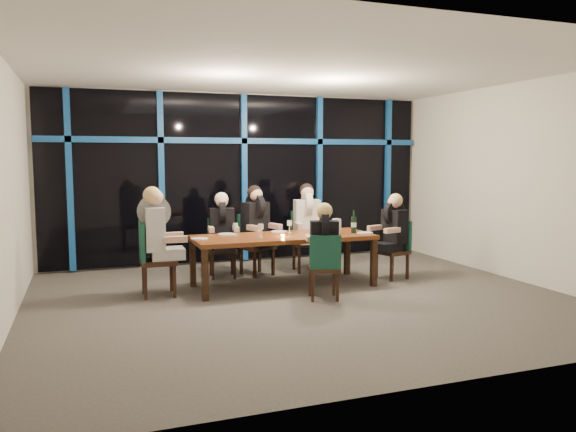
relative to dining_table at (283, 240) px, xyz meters
The scene contains 29 objects.
room 1.56m from the dining_table, 90.00° to the right, with size 7.04×7.00×3.02m.
window_wall 2.30m from the dining_table, 89.70° to the left, with size 6.86×0.43×2.94m.
dining_table is the anchor object (origin of this frame).
chair_far_left 1.21m from the dining_table, 124.74° to the left, with size 0.47×0.47×0.91m.
chair_far_mid 0.99m from the dining_table, 99.40° to the left, with size 0.58×0.58×0.97m.
chair_far_right 1.25m from the dining_table, 52.83° to the left, with size 0.51×0.51×0.99m.
chair_end_left 1.87m from the dining_table, behind, with size 0.48×0.48×1.01m.
chair_end_right 1.84m from the dining_table, ahead, with size 0.50×0.50×0.90m.
chair_near_mid 0.99m from the dining_table, 75.60° to the right, with size 0.50×0.50×0.87m.
diner_far_left 1.15m from the dining_table, 127.33° to the left, with size 0.48×0.59×0.88m.
diner_far_mid 0.93m from the dining_table, 98.48° to the left, with size 0.59×0.67×0.95m.
diner_far_right 1.20m from the dining_table, 50.79° to the left, with size 0.52×0.64×0.96m.
diner_end_left 1.80m from the dining_table, behind, with size 0.63×0.51×0.99m.
diner_end_right 1.77m from the dining_table, ahead, with size 0.60×0.51×0.88m.
diner_near_mid 0.92m from the dining_table, 73.18° to the right, with size 0.51×0.59×0.85m.
plate_far_left 0.84m from the dining_table, 155.57° to the left, with size 0.24×0.24×0.01m, color white.
plate_far_mid 0.37m from the dining_table, 81.14° to the left, with size 0.24×0.24×0.01m, color white.
plate_far_right 0.76m from the dining_table, 27.56° to the left, with size 0.24×0.24×0.01m, color white.
plate_end_left 1.22m from the dining_table, behind, with size 0.24×0.24×0.01m, color white.
plate_end_right 1.23m from the dining_table, ahead, with size 0.24×0.24×0.01m, color white.
plate_near_mid 0.54m from the dining_table, 37.53° to the right, with size 0.24×0.24×0.01m, color white.
wine_bottle 1.10m from the dining_table, ahead, with size 0.08×0.08×0.34m.
water_pitcher 0.82m from the dining_table, ahead, with size 0.14×0.12×0.22m.
tea_light 0.16m from the dining_table, 111.88° to the right, with size 0.05×0.05×0.03m, color #FFAF4C.
wine_glass_a 0.43m from the dining_table, 165.66° to the right, with size 0.07×0.07×0.19m.
wine_glass_b 0.34m from the dining_table, 50.64° to the left, with size 0.07×0.07×0.19m.
wine_glass_c 0.54m from the dining_table, ahead, with size 0.07×0.07×0.19m.
wine_glass_d 0.72m from the dining_table, 163.26° to the left, with size 0.07×0.07×0.18m.
wine_glass_e 0.94m from the dining_table, 11.44° to the left, with size 0.06×0.06×0.17m.
Camera 1 is at (-2.68, -6.77, 1.87)m, focal length 35.00 mm.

